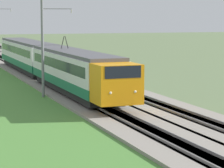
{
  "coord_description": "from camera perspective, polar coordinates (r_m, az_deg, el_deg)",
  "views": [
    {
      "loc": [
        -4.8,
        11.74,
        6.47
      ],
      "look_at": [
        27.5,
        0.0,
        2.14
      ],
      "focal_mm": 85.0,
      "sensor_mm": 36.0,
      "label": 1
    }
  ],
  "objects": [
    {
      "name": "catenary_mast_mid",
      "position": [
        42.49,
        -7.4,
        4.02
      ],
      "size": [
        0.22,
        2.56,
        8.06
      ],
      "color": "slate",
      "rests_on": "ground"
    },
    {
      "name": "ballast_main",
      "position": [
        56.39,
        -7.83,
        0.68
      ],
      "size": [
        240.0,
        4.4,
        0.3
      ],
      "color": "gray",
      "rests_on": "ground"
    },
    {
      "name": "passenger_train",
      "position": [
        52.56,
        -7.01,
        2.55
      ],
      "size": [
        40.99,
        3.01,
        4.88
      ],
      "rotation": [
        0.0,
        0.0,
        3.14
      ],
      "color": "orange",
      "rests_on": "ground"
    },
    {
      "name": "track_main",
      "position": [
        56.39,
        -7.83,
        0.69
      ],
      "size": [
        240.0,
        1.57,
        0.45
      ],
      "color": "#4C4238",
      "rests_on": "ground"
    },
    {
      "name": "ballast_adjacent",
      "position": [
        57.39,
        -3.83,
        0.85
      ],
      "size": [
        240.0,
        4.4,
        0.3
      ],
      "color": "gray",
      "rests_on": "ground"
    },
    {
      "name": "track_adjacent",
      "position": [
        57.39,
        -3.83,
        0.86
      ],
      "size": [
        240.0,
        1.57,
        0.45
      ],
      "color": "#4C4238",
      "rests_on": "ground"
    }
  ]
}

